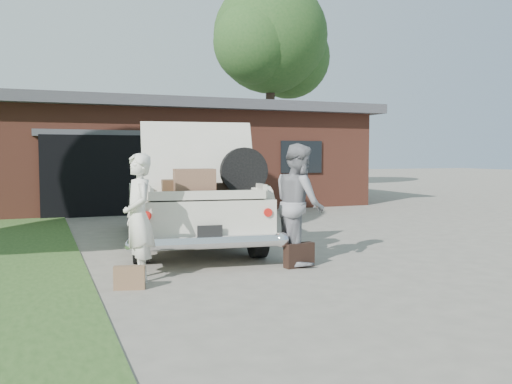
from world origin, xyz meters
name	(u,v)px	position (x,y,z in m)	size (l,w,h in m)	color
ground	(271,270)	(0.00, 0.00, 0.00)	(90.00, 90.00, 0.00)	gray
house	(165,155)	(0.98, 11.47, 1.67)	(12.80, 7.80, 3.30)	brown
tree_right	(272,43)	(7.53, 17.19, 7.05)	(6.31, 5.49, 10.11)	#38281E
sedan	(187,201)	(-0.52, 2.83, 0.81)	(2.82, 5.71, 2.21)	beige
woman_left	(139,217)	(-1.90, 0.06, 0.85)	(0.62, 0.41, 1.70)	silver
woman_right	(299,204)	(0.58, 0.26, 0.93)	(0.90, 0.70, 1.85)	gray
suitcase_left	(129,278)	(-2.10, -0.39, 0.15)	(0.38, 0.12, 0.29)	brown
suitcase_right	(299,255)	(0.46, 0.01, 0.18)	(0.47, 0.15, 0.36)	black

